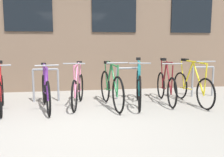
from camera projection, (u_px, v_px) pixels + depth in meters
ground_plane at (73, 126)px, 3.96m from camera, size 42.00×42.00×0.00m
storefront_building at (73, 21)px, 10.64m from camera, size 28.00×7.96×4.85m
bike_rack at (88, 80)px, 5.81m from camera, size 6.62×0.05×0.80m
bicycle_yellow at (192, 87)px, 5.53m from camera, size 0.44×1.77×1.03m
bicycle_maroon at (166, 86)px, 5.62m from camera, size 0.44×1.65×1.04m
bicycle_green at (111, 88)px, 5.23m from camera, size 0.44×1.76×1.02m
bicycle_pink at (78, 89)px, 5.31m from camera, size 0.44×1.65×1.00m
bicycle_purple at (46, 91)px, 5.03m from camera, size 0.50×1.72×0.99m
bicycle_teal at (139, 87)px, 5.39m from camera, size 0.55×1.80×1.07m
bicycle_red at (1, 92)px, 4.92m from camera, size 0.55×1.65×1.03m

